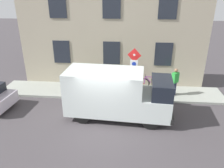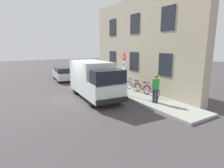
{
  "view_description": "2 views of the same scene",
  "coord_description": "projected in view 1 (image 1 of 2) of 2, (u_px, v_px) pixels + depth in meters",
  "views": [
    {
      "loc": [
        -8.94,
        -1.24,
        6.16
      ],
      "look_at": [
        1.93,
        -0.28,
        1.4
      ],
      "focal_mm": 35.13,
      "sensor_mm": 36.0,
      "label": 1
    },
    {
      "loc": [
        -4.29,
        -11.67,
        3.5
      ],
      "look_at": [
        1.79,
        -1.59,
        1.06
      ],
      "focal_mm": 28.97,
      "sensor_mm": 36.0,
      "label": 2
    }
  ],
  "objects": [
    {
      "name": "ground_plane",
      "position": [
        103.0,
        126.0,
        10.73
      ],
      "size": [
        80.0,
        80.0,
        0.0
      ],
      "primitive_type": "plane",
      "color": "#443F42"
    },
    {
      "name": "sidewalk_slab",
      "position": [
        110.0,
        92.0,
        14.11
      ],
      "size": [
        2.19,
        14.05,
        0.14
      ],
      "primitive_type": "cube",
      "color": "#9B9F95",
      "rests_on": "ground_plane"
    },
    {
      "name": "building_facade",
      "position": [
        112.0,
        32.0,
        14.01
      ],
      "size": [
        0.75,
        12.05,
        7.27
      ],
      "color": "#B3A78E",
      "rests_on": "ground_plane"
    },
    {
      "name": "sign_post_stacked",
      "position": [
        134.0,
        67.0,
        12.38
      ],
      "size": [
        0.2,
        0.55,
        2.92
      ],
      "color": "#474C47",
      "rests_on": "sidewalk_slab"
    },
    {
      "name": "delivery_van",
      "position": [
        116.0,
        93.0,
        11.02
      ],
      "size": [
        2.33,
        5.45,
        2.5
      ],
      "rotation": [
        0.0,
        0.0,
        4.65
      ],
      "color": "silver",
      "rests_on": "ground_plane"
    },
    {
      "name": "bicycle_purple",
      "position": [
        152.0,
        83.0,
        14.22
      ],
      "size": [
        0.46,
        1.71,
        0.89
      ],
      "rotation": [
        0.0,
        0.0,
        1.51
      ],
      "color": "black",
      "rests_on": "sidewalk_slab"
    },
    {
      "name": "bicycle_red",
      "position": [
        137.0,
        83.0,
        14.3
      ],
      "size": [
        0.49,
        1.71,
        0.89
      ],
      "rotation": [
        0.0,
        0.0,
        1.71
      ],
      "color": "black",
      "rests_on": "sidewalk_slab"
    },
    {
      "name": "bicycle_blue",
      "position": [
        122.0,
        82.0,
        14.38
      ],
      "size": [
        0.5,
        1.71,
        0.89
      ],
      "rotation": [
        0.0,
        0.0,
        1.72
      ],
      "color": "black",
      "rests_on": "sidewalk_slab"
    },
    {
      "name": "pedestrian",
      "position": [
        175.0,
        81.0,
        13.14
      ],
      "size": [
        0.46,
        0.47,
        1.72
      ],
      "rotation": [
        0.0,
        0.0,
        0.72
      ],
      "color": "#262B47",
      "rests_on": "sidewalk_slab"
    },
    {
      "name": "litter_bin",
      "position": [
        88.0,
        88.0,
        13.33
      ],
      "size": [
        0.44,
        0.44,
        0.9
      ],
      "primitive_type": "cylinder",
      "color": "#2D5133",
      "rests_on": "sidewalk_slab"
    }
  ]
}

